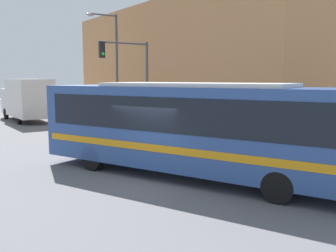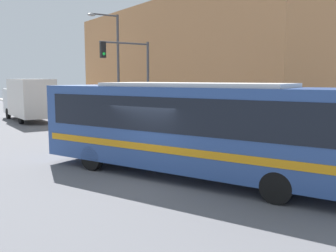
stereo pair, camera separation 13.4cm
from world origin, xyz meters
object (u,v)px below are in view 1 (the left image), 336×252
object	(u,v)px
city_bus	(194,124)
traffic_light_pole	(131,70)
delivery_truck	(26,99)
parking_meter	(165,119)
street_lamp	(113,61)
fire_hydrant	(195,135)
pedestrian_near_corner	(128,112)

from	to	relation	value
city_bus	traffic_light_pole	size ratio (longest dim) A/B	2.19
delivery_truck	parking_meter	distance (m)	14.05
street_lamp	city_bus	bearing A→B (deg)	-106.13
city_bus	traffic_light_pole	distance (m)	10.66
fire_hydrant	pedestrian_near_corner	size ratio (longest dim) A/B	0.41
pedestrian_near_corner	street_lamp	bearing A→B (deg)	149.48
fire_hydrant	street_lamp	size ratio (longest dim) A/B	0.09
fire_hydrant	pedestrian_near_corner	world-z (taller)	pedestrian_near_corner
delivery_truck	parking_meter	world-z (taller)	delivery_truck
fire_hydrant	parking_meter	world-z (taller)	parking_meter
delivery_truck	street_lamp	bearing A→B (deg)	-58.60
pedestrian_near_corner	traffic_light_pole	bearing A→B (deg)	-114.99
parking_meter	pedestrian_near_corner	distance (m)	5.93
delivery_truck	pedestrian_near_corner	xyz separation A→B (m)	(5.09, -7.48, -0.77)
delivery_truck	traffic_light_pole	size ratio (longest dim) A/B	1.40
city_bus	parking_meter	bearing A→B (deg)	39.78
pedestrian_near_corner	fire_hydrant	bearing A→B (deg)	-95.19
city_bus	pedestrian_near_corner	bearing A→B (deg)	47.84
traffic_light_pole	fire_hydrant	bearing A→B (deg)	-79.20
parking_meter	fire_hydrant	bearing A→B (deg)	-90.00
delivery_truck	street_lamp	world-z (taller)	street_lamp
city_bus	parking_meter	world-z (taller)	city_bus
fire_hydrant	traffic_light_pole	xyz separation A→B (m)	(-0.95, 4.98, 3.40)
city_bus	parking_meter	xyz separation A→B (m)	(4.13, 7.83, -0.82)
traffic_light_pole	parking_meter	xyz separation A→B (m)	(0.95, -2.14, -2.84)
fire_hydrant	traffic_light_pole	bearing A→B (deg)	100.80
city_bus	street_lamp	bearing A→B (deg)	51.45
street_lamp	parking_meter	bearing A→B (deg)	-89.78
traffic_light_pole	street_lamp	distance (m)	4.38
city_bus	delivery_truck	xyz separation A→B (m)	(-0.17, 21.19, -0.07)
street_lamp	traffic_light_pole	bearing A→B (deg)	-102.37
traffic_light_pole	street_lamp	size ratio (longest dim) A/B	0.71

